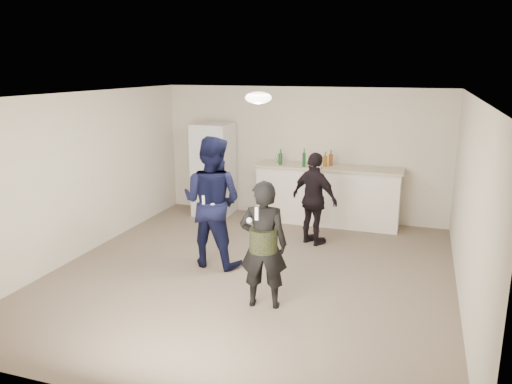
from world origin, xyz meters
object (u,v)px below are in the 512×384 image
(counter, at_px, (327,196))
(man, at_px, (212,202))
(shaker, at_px, (277,158))
(spectator, at_px, (315,199))
(fridge, at_px, (214,169))
(woman, at_px, (263,245))

(counter, xyz_separation_m, man, (-1.23, -2.50, 0.43))
(shaker, bearing_deg, spectator, -50.80)
(counter, bearing_deg, fridge, -178.22)
(counter, bearing_deg, spectator, -89.99)
(woman, bearing_deg, shaker, -86.56)
(man, relative_size, woman, 1.21)
(counter, relative_size, fridge, 1.44)
(fridge, bearing_deg, counter, 1.78)
(man, height_order, woman, man)
(shaker, distance_m, woman, 3.70)
(spectator, bearing_deg, fridge, 2.38)
(shaker, distance_m, man, 2.56)
(man, distance_m, spectator, 1.83)
(counter, height_order, woman, woman)
(fridge, xyz_separation_m, shaker, (1.27, 0.11, 0.28))
(woman, bearing_deg, counter, -102.02)
(fridge, bearing_deg, shaker, 4.89)
(shaker, height_order, spectator, spectator)
(woman, bearing_deg, fridge, -68.53)
(shaker, height_order, woman, woman)
(man, bearing_deg, woman, 141.42)
(counter, height_order, shaker, shaker)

